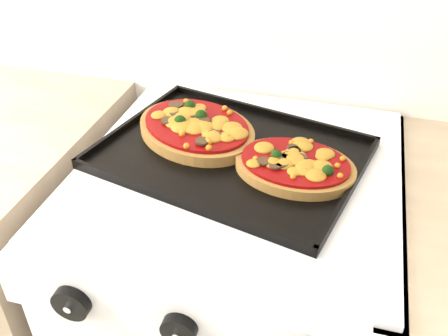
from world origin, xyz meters
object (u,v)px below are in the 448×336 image
(baking_tray, at_px, (231,152))
(stove, at_px, (236,322))
(pizza_right, at_px, (295,164))
(pizza_left, at_px, (196,127))

(baking_tray, bearing_deg, stove, -34.64)
(baking_tray, xyz_separation_m, pizza_right, (0.13, -0.03, 0.01))
(baking_tray, bearing_deg, pizza_right, 1.46)
(pizza_left, distance_m, pizza_right, 0.22)
(stove, height_order, baking_tray, baking_tray)
(baking_tray, height_order, pizza_left, pizza_left)
(pizza_left, bearing_deg, pizza_right, -18.59)
(stove, xyz_separation_m, baking_tray, (-0.02, 0.02, 0.47))
(stove, bearing_deg, baking_tray, 132.05)
(stove, xyz_separation_m, pizza_left, (-0.11, 0.07, 0.48))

